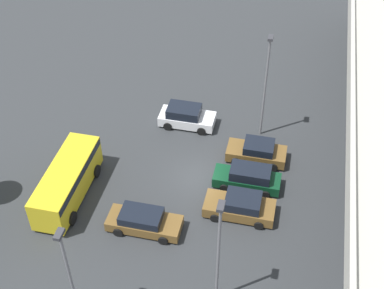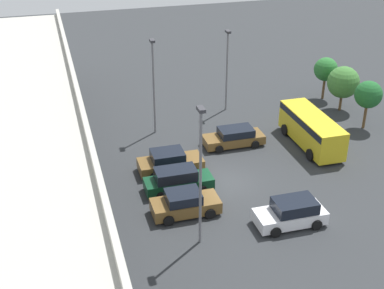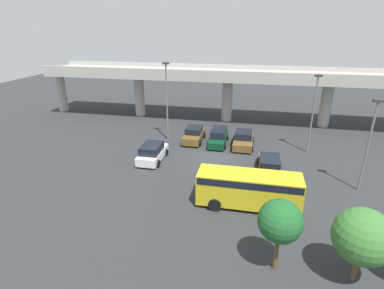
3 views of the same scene
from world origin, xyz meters
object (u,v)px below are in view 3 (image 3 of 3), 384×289
at_px(parked_car_0, 152,153).
at_px(lamp_post_mid_lot, 314,108).
at_px(shuttle_bus, 249,187).
at_px(lamp_post_near_aisle, 370,139).
at_px(parked_car_3, 243,139).
at_px(parked_car_2, 219,137).
at_px(lamp_post_by_overpass, 167,96).
at_px(tree_front_left, 280,221).
at_px(parked_car_1, 194,135).
at_px(tree_front_centre, 363,237).
at_px(parked_car_4, 269,165).

height_order(parked_car_0, lamp_post_mid_lot, lamp_post_mid_lot).
relative_size(shuttle_bus, lamp_post_near_aisle, 0.99).
height_order(lamp_post_near_aisle, lamp_post_mid_lot, lamp_post_mid_lot).
xyz_separation_m(shuttle_bus, lamp_post_mid_lot, (5.71, 11.43, 3.16)).
bearing_deg(lamp_post_mid_lot, parked_car_3, 176.95).
distance_m(parked_car_2, lamp_post_by_overpass, 7.27).
relative_size(parked_car_3, shuttle_bus, 0.64).
bearing_deg(lamp_post_near_aisle, parked_car_0, 173.84).
height_order(parked_car_0, tree_front_left, tree_front_left).
bearing_deg(lamp_post_near_aisle, shuttle_bus, -154.26).
distance_m(parked_car_1, parked_car_3, 5.59).
xyz_separation_m(parked_car_1, lamp_post_by_overpass, (-3.06, -0.09, 4.28)).
distance_m(lamp_post_mid_lot, lamp_post_by_overpass, 15.29).
xyz_separation_m(parked_car_1, tree_front_left, (8.19, -18.05, 2.28)).
distance_m(parked_car_3, lamp_post_mid_lot, 7.73).
height_order(lamp_post_mid_lot, lamp_post_by_overpass, lamp_post_by_overpass).
bearing_deg(lamp_post_mid_lot, parked_car_0, -160.55).
relative_size(shuttle_bus, lamp_post_by_overpass, 0.84).
bearing_deg(tree_front_centre, parked_car_3, 110.30).
height_order(parked_car_2, parked_car_4, parked_car_2).
bearing_deg(parked_car_4, shuttle_bus, 164.01).
relative_size(parked_car_0, tree_front_centre, 1.06).
bearing_deg(lamp_post_mid_lot, tree_front_centre, -90.37).
relative_size(parked_car_0, parked_car_3, 0.94).
bearing_deg(shuttle_bus, parked_car_4, -105.99).
distance_m(parked_car_3, shuttle_bus, 11.85).
bearing_deg(parked_car_3, parked_car_2, -92.35).
bearing_deg(shuttle_bus, lamp_post_near_aisle, -154.26).
height_order(shuttle_bus, lamp_post_near_aisle, lamp_post_near_aisle).
bearing_deg(tree_front_centre, parked_car_0, 141.37).
bearing_deg(parked_car_2, parked_car_0, -44.64).
bearing_deg(parked_car_1, shuttle_bus, 28.17).
relative_size(shuttle_bus, lamp_post_mid_lot, 0.92).
height_order(parked_car_1, parked_car_4, parked_car_1).
distance_m(parked_car_0, parked_car_2, 8.15).
height_order(parked_car_4, lamp_post_by_overpass, lamp_post_by_overpass).
distance_m(shuttle_bus, tree_front_left, 6.32).
relative_size(parked_car_0, parked_car_2, 0.94).
distance_m(tree_front_left, tree_front_centre, 3.93).
relative_size(parked_car_3, parked_car_4, 0.97).
bearing_deg(shuttle_bus, parked_car_1, -61.83).
relative_size(parked_car_1, tree_front_left, 1.04).
bearing_deg(lamp_post_by_overpass, parked_car_1, 1.70).
bearing_deg(parked_car_2, parked_car_1, -95.11).
bearing_deg(parked_car_0, tree_front_left, -137.33).
xyz_separation_m(parked_car_2, tree_front_left, (5.34, -17.80, 2.24)).
height_order(shuttle_bus, tree_front_centre, tree_front_centre).
bearing_deg(parked_car_3, lamp_post_by_overpass, -91.83).
height_order(parked_car_1, tree_front_left, tree_front_left).
height_order(parked_car_2, lamp_post_by_overpass, lamp_post_by_overpass).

